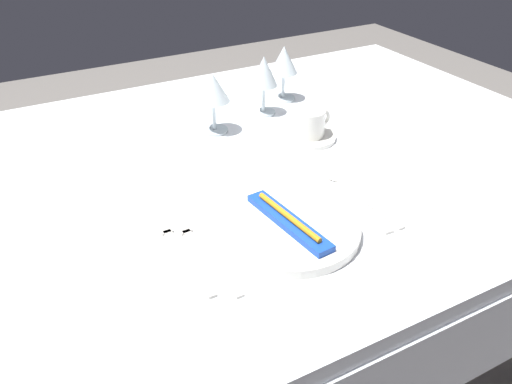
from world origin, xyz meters
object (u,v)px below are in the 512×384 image
Objects in this scene: wine_glass_centre at (213,90)px; dinner_knife at (356,205)px; dinner_plate at (288,229)px; spoon_soup at (354,192)px; wine_glass_right at (284,62)px; fork_outer at (204,253)px; fork_inner at (182,253)px; coffee_cup_left at (309,122)px; wine_glass_left at (264,74)px; toothbrush_package at (289,221)px.

dinner_knife is at bearing -77.24° from wine_glass_centre.
dinner_plate is 0.19m from spoon_soup.
dinner_plate is at bearing -120.07° from wine_glass_right.
fork_outer is 0.34m from spoon_soup.
fork_inner is (-0.03, 0.02, -0.00)m from fork_outer.
fork_outer is at bearing -174.10° from spoon_soup.
wine_glass_centre is at bearing 82.18° from dinner_plate.
wine_glass_right is (0.07, 0.24, 0.06)m from coffee_cup_left.
wine_glass_left is at bearing 96.48° from coffee_cup_left.
coffee_cup_left is at bearing -83.52° from wine_glass_left.
fork_inner is at bearing 176.21° from dinner_knife.
fork_inner is 1.48× the size of wine_glass_left.
fork_inner is 0.51m from coffee_cup_left.
fork_inner is at bearing 169.68° from toothbrush_package.
wine_glass_left is 0.11m from wine_glass_right.
dinner_plate is at bearing 0.00° from toothbrush_package.
wine_glass_right is (0.25, 0.10, -0.00)m from wine_glass_centre.
fork_outer is 0.49m from wine_glass_centre.
toothbrush_package is (-0.00, 0.00, 0.02)m from dinner_plate.
wine_glass_centre is (-0.12, 0.39, 0.10)m from spoon_soup.
wine_glass_centre is at bearing 102.76° from dinner_knife.
wine_glass_left is at bearing 47.62° from fork_inner.
wine_glass_centre is at bearing 58.56° from fork_inner.
wine_glass_right reaches higher than dinner_knife.
fork_inner is at bearing -177.30° from spoon_soup.
wine_glass_centre is at bearing 141.45° from coffee_cup_left.
spoon_soup is 1.51× the size of wine_glass_left.
dinner_plate is 1.11× the size of fork_outer.
toothbrush_package reaches higher than dinner_knife.
toothbrush_package is 0.19m from spoon_soup.
dinner_plate reaches higher than spoon_soup.
dinner_plate is at bearing -128.48° from coffee_cup_left.
wine_glass_left is (0.22, 0.48, 0.10)m from dinner_plate.
coffee_cup_left is (0.40, 0.28, 0.04)m from fork_outer.
wine_glass_centre is (0.06, 0.44, 0.10)m from dinner_plate.
toothbrush_package is at bearing -97.82° from wine_glass_centre.
coffee_cup_left is (0.24, 0.30, 0.03)m from dinner_plate.
wine_glass_right is at bearing 48.13° from fork_outer.
wine_glass_left is 1.03× the size of wine_glass_right.
wine_glass_right is at bearing 72.86° from coffee_cup_left.
fork_outer is at bearing -28.59° from fork_inner.
fork_outer is at bearing -117.02° from wine_glass_centre.
spoon_soup is at bearing 15.72° from toothbrush_package.
wine_glass_centre is (-0.10, 0.43, 0.10)m from dinner_knife.
fork_outer is 0.61m from wine_glass_left.
dinner_knife is (0.16, 0.01, -0.01)m from dinner_plate.
fork_outer is at bearing 173.89° from toothbrush_package.
dinner_knife is at bearing -105.56° from coffee_cup_left.
wine_glass_right reaches higher than fork_outer.
spoon_soup reaches higher than fork_inner.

